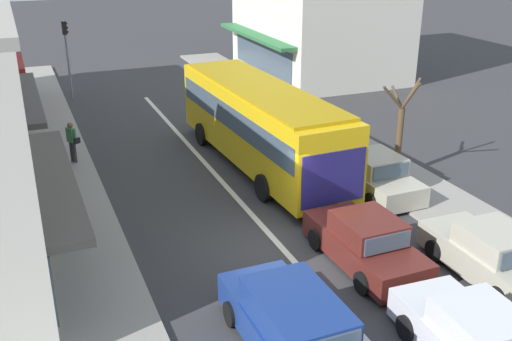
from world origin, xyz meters
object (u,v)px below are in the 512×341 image
Objects in this scene: sedan_queue_far_back at (365,243)px; wagon_behind_bus_mid at (292,325)px; parked_wagon_kerb_third at (304,130)px; street_tree_right at (400,132)px; city_bus at (260,121)px; traffic_light_downstreet at (67,47)px; parked_sedan_kerb_front at (492,256)px; parked_sedan_kerb_second at (373,175)px; pedestrian_with_handbag_near at (72,140)px.

wagon_behind_bus_mid is (-3.54, -2.66, 0.08)m from sedan_queue_far_back.
sedan_queue_far_back is 9.74m from parked_wagon_kerb_third.
street_tree_right is at bearing 47.99° from sedan_queue_far_back.
city_bus reaches higher than wagon_behind_bus_mid.
traffic_light_downstreet is (-5.71, 13.18, 0.97)m from city_bus.
parked_sedan_kerb_front is 6.00m from parked_sedan_kerb_second.
city_bus is 8.06m from sedan_queue_far_back.
sedan_queue_far_back is at bearing -91.17° from city_bus.
parked_sedan_kerb_second is (2.89, 4.11, 0.00)m from sedan_queue_far_back.
wagon_behind_bus_mid is 13.90m from pedestrian_with_handbag_near.
pedestrian_with_handbag_near is at bearing 102.83° from wagon_behind_bus_mid.
traffic_light_downstreet is 10.47m from pedestrian_with_handbag_near.
wagon_behind_bus_mid is 2.77× the size of pedestrian_with_handbag_near.
city_bus is at bearing -66.59° from traffic_light_downstreet.
pedestrian_with_handbag_near is (-9.41, 1.55, 0.32)m from parked_wagon_kerb_third.
parked_sedan_kerb_second is 2.59× the size of pedestrian_with_handbag_near.
parked_wagon_kerb_third is 2.77× the size of pedestrian_with_handbag_near.
parked_wagon_kerb_third is 1.18× the size of street_tree_right.
parked_wagon_kerb_third is 4.78m from street_tree_right.
street_tree_right is (10.05, -16.14, -1.07)m from traffic_light_downstreet.
parked_sedan_kerb_second is 11.69m from pedestrian_with_handbag_near.
sedan_queue_far_back and parked_sedan_kerb_front have the same top height.
parked_wagon_kerb_third reaches higher than parked_sedan_kerb_front.
parked_sedan_kerb_second is at bearing 54.89° from sedan_queue_far_back.
parked_wagon_kerb_third is at bearing 27.67° from city_bus.
sedan_queue_far_back is at bearing -125.11° from parked_sedan_kerb_second.
street_tree_right is at bearing -68.34° from parked_wagon_kerb_third.
parked_sedan_kerb_second is 1.00× the size of traffic_light_downstreet.
sedan_queue_far_back is 4.43m from wagon_behind_bus_mid.
pedestrian_with_handbag_near reaches higher than parked_sedan_kerb_second.
wagon_behind_bus_mid is at bearing -85.19° from traffic_light_downstreet.
sedan_queue_far_back is 12.75m from pedestrian_with_handbag_near.
sedan_queue_far_back is 1.01× the size of traffic_light_downstreet.
parked_sedan_kerb_front is 15.85m from pedestrian_with_handbag_near.
pedestrian_with_handbag_near is (-11.13, 5.88, -0.72)m from street_tree_right.
wagon_behind_bus_mid is at bearing -136.41° from street_tree_right.
wagon_behind_bus_mid reaches higher than parked_sedan_kerb_front.
street_tree_right is 2.36× the size of pedestrian_with_handbag_near.
city_bus is at bearing 88.83° from sedan_queue_far_back.
city_bus reaches higher than parked_wagon_kerb_third.
parked_wagon_kerb_third reaches higher than sedan_queue_far_back.
parked_sedan_kerb_front is at bearing -70.16° from traffic_light_downstreet.
parked_sedan_kerb_second is 2.15m from street_tree_right.
sedan_queue_far_back is 6.82m from street_tree_right.
street_tree_right reaches higher than parked_sedan_kerb_front.
pedestrian_with_handbag_near is at bearing 152.15° from street_tree_right.
parked_sedan_kerb_front is at bearing -75.20° from city_bus.
parked_wagon_kerb_third is 9.54m from pedestrian_with_handbag_near.
sedan_queue_far_back is at bearing 36.90° from wagon_behind_bus_mid.
city_bus is at bearing 145.72° from street_tree_right.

